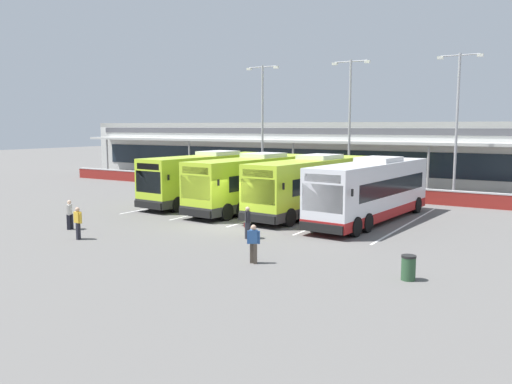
% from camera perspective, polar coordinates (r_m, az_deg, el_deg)
% --- Properties ---
extents(ground_plane, '(200.00, 200.00, 0.00)m').
position_cam_1_polar(ground_plane, '(29.88, -2.69, -3.69)').
color(ground_plane, '#605E5B').
extents(terminal_building, '(70.00, 13.00, 6.00)m').
position_cam_1_polar(terminal_building, '(53.80, 13.73, 4.19)').
color(terminal_building, silver).
rests_on(terminal_building, ground).
extents(red_barrier_wall, '(60.00, 0.40, 1.10)m').
position_cam_1_polar(red_barrier_wall, '(42.41, 8.43, 0.24)').
color(red_barrier_wall, maroon).
rests_on(red_barrier_wall, ground).
extents(coach_bus_leftmost, '(3.66, 12.31, 3.78)m').
position_cam_1_polar(coach_bus_leftmost, '(38.77, -5.06, 1.47)').
color(coach_bus_leftmost, '#B7DB2D').
rests_on(coach_bus_leftmost, ground).
extents(coach_bus_left_centre, '(3.66, 12.31, 3.78)m').
position_cam_1_polar(coach_bus_left_centre, '(35.60, -0.04, 0.99)').
color(coach_bus_left_centre, '#B7DB2D').
rests_on(coach_bus_left_centre, ground).
extents(coach_bus_centre, '(3.66, 12.31, 3.78)m').
position_cam_1_polar(coach_bus_centre, '(33.94, 6.14, 0.64)').
color(coach_bus_centre, '#B7DB2D').
rests_on(coach_bus_centre, ground).
extents(coach_bus_right_centre, '(3.66, 12.31, 3.78)m').
position_cam_1_polar(coach_bus_right_centre, '(31.76, 12.46, 0.06)').
color(coach_bus_right_centre, silver).
rests_on(coach_bus_right_centre, ground).
extents(bay_stripe_far_west, '(0.14, 13.00, 0.01)m').
position_cam_1_polar(bay_stripe_far_west, '(39.60, -7.83, -1.05)').
color(bay_stripe_far_west, silver).
rests_on(bay_stripe_far_west, ground).
extents(bay_stripe_west, '(0.14, 13.00, 0.01)m').
position_cam_1_polar(bay_stripe_west, '(37.09, -2.81, -1.55)').
color(bay_stripe_west, silver).
rests_on(bay_stripe_west, ground).
extents(bay_stripe_mid_west, '(0.14, 13.00, 0.01)m').
position_cam_1_polar(bay_stripe_mid_west, '(34.92, 2.88, -2.10)').
color(bay_stripe_mid_west, silver).
rests_on(bay_stripe_mid_west, ground).
extents(bay_stripe_centre, '(0.14, 13.00, 0.01)m').
position_cam_1_polar(bay_stripe_centre, '(33.13, 9.26, -2.69)').
color(bay_stripe_centre, silver).
rests_on(bay_stripe_centre, ground).
extents(bay_stripe_mid_east, '(0.14, 13.00, 0.01)m').
position_cam_1_polar(bay_stripe_mid_east, '(31.80, 16.28, -3.30)').
color(bay_stripe_mid_east, silver).
rests_on(bay_stripe_mid_east, ground).
extents(pedestrian_with_handbag, '(0.55, 0.59, 1.62)m').
position_cam_1_polar(pedestrian_with_handbag, '(26.38, -0.93, -3.24)').
color(pedestrian_with_handbag, '#33333D').
rests_on(pedestrian_with_handbag, ground).
extents(pedestrian_in_dark_coat, '(0.42, 0.47, 1.62)m').
position_cam_1_polar(pedestrian_in_dark_coat, '(30.41, -19.63, -2.24)').
color(pedestrian_in_dark_coat, black).
rests_on(pedestrian_in_dark_coat, ground).
extents(pedestrian_child, '(0.52, 0.35, 1.62)m').
position_cam_1_polar(pedestrian_child, '(21.63, -0.27, -5.52)').
color(pedestrian_child, '#4C4238').
rests_on(pedestrian_child, ground).
extents(pedestrian_near_bin, '(0.53, 0.31, 1.62)m').
position_cam_1_polar(pedestrian_near_bin, '(27.64, -18.83, -3.11)').
color(pedestrian_near_bin, black).
rests_on(pedestrian_near_bin, ground).
extents(lamp_post_west, '(3.24, 0.28, 11.00)m').
position_cam_1_polar(lamp_post_west, '(47.54, 0.71, 7.98)').
color(lamp_post_west, '#9E9EA3').
rests_on(lamp_post_west, ground).
extents(lamp_post_centre, '(3.24, 0.28, 11.00)m').
position_cam_1_polar(lamp_post_centre, '(44.18, 10.16, 7.93)').
color(lamp_post_centre, '#9E9EA3').
rests_on(lamp_post_centre, ground).
extents(lamp_post_east, '(3.24, 0.28, 11.00)m').
position_cam_1_polar(lamp_post_east, '(42.44, 21.05, 7.60)').
color(lamp_post_east, '#9E9EA3').
rests_on(lamp_post_east, ground).
extents(litter_bin, '(0.54, 0.54, 0.93)m').
position_cam_1_polar(litter_bin, '(20.21, 16.27, -7.91)').
color(litter_bin, '#2D5133').
rests_on(litter_bin, ground).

